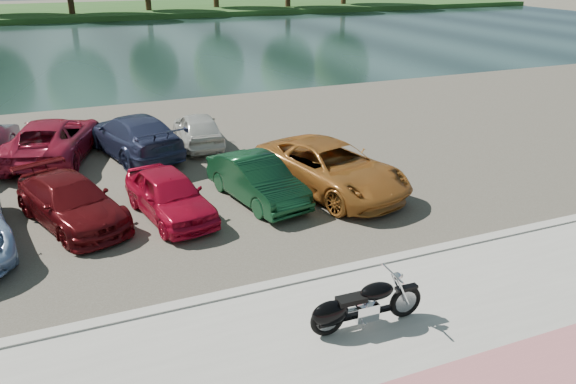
# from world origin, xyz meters

# --- Properties ---
(ground) EXTENTS (200.00, 200.00, 0.00)m
(ground) POSITION_xyz_m (0.00, 0.00, 0.00)
(ground) COLOR #595447
(ground) RESTS_ON ground
(promenade) EXTENTS (60.00, 6.00, 0.10)m
(promenade) POSITION_xyz_m (0.00, -1.00, 0.05)
(promenade) COLOR #9F9C96
(promenade) RESTS_ON ground
(kerb) EXTENTS (60.00, 0.30, 0.14)m
(kerb) POSITION_xyz_m (0.00, 2.00, 0.07)
(kerb) COLOR #9F9C96
(kerb) RESTS_ON ground
(parking_lot) EXTENTS (60.00, 18.00, 0.04)m
(parking_lot) POSITION_xyz_m (0.00, 11.00, 0.02)
(parking_lot) COLOR #454138
(parking_lot) RESTS_ON ground
(river) EXTENTS (120.00, 40.00, 0.00)m
(river) POSITION_xyz_m (0.00, 40.00, 0.00)
(river) COLOR #172A27
(river) RESTS_ON ground
(far_bank) EXTENTS (120.00, 24.00, 0.60)m
(far_bank) POSITION_xyz_m (0.00, 72.00, 0.30)
(far_bank) COLOR #1F481A
(far_bank) RESTS_ON ground
(motorcycle) EXTENTS (2.33, 0.75, 1.05)m
(motorcycle) POSITION_xyz_m (-1.17, 0.00, 0.56)
(motorcycle) COLOR black
(motorcycle) RESTS_ON promenade
(car_3) EXTENTS (3.15, 4.59, 1.23)m
(car_3) POSITION_xyz_m (-5.86, 6.99, 0.66)
(car_3) COLOR #540C0F
(car_3) RESTS_ON parking_lot
(car_4) EXTENTS (2.19, 3.98, 1.28)m
(car_4) POSITION_xyz_m (-3.38, 6.41, 0.68)
(car_4) COLOR #AE0B28
(car_4) RESTS_ON parking_lot
(car_5) EXTENTS (2.10, 4.08, 1.28)m
(car_5) POSITION_xyz_m (-0.82, 6.57, 0.68)
(car_5) COLOR #0F371E
(car_5) RESTS_ON parking_lot
(car_6) EXTENTS (3.76, 5.75, 1.47)m
(car_6) POSITION_xyz_m (1.45, 6.42, 0.77)
(car_6) COLOR #A96527
(car_6) RESTS_ON parking_lot
(car_10) EXTENTS (3.84, 5.70, 1.45)m
(car_10) POSITION_xyz_m (-6.17, 12.70, 0.77)
(car_10) COLOR maroon
(car_10) RESTS_ON parking_lot
(car_11) EXTENTS (3.33, 5.43, 1.47)m
(car_11) POSITION_xyz_m (-3.51, 12.06, 0.77)
(car_11) COLOR #2A3152
(car_11) RESTS_ON parking_lot
(car_12) EXTENTS (1.72, 3.81, 1.27)m
(car_12) POSITION_xyz_m (-1.14, 12.31, 0.67)
(car_12) COLOR silver
(car_12) RESTS_ON parking_lot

